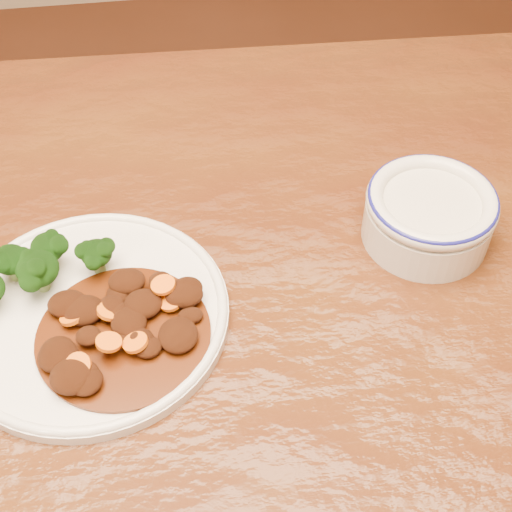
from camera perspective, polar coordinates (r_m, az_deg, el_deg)
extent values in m
cube|color=#4C280D|center=(0.67, -6.56, -6.41)|extent=(1.54, 0.96, 0.04)
cylinder|color=silver|center=(0.67, -13.03, -4.66)|extent=(0.25, 0.25, 0.01)
torus|color=silver|center=(0.66, -13.11, -4.37)|extent=(0.25, 0.25, 0.01)
cylinder|color=#7D9D51|center=(0.70, -18.71, -1.22)|extent=(0.01, 0.01, 0.01)
ellipsoid|color=black|center=(0.69, -19.06, -0.27)|extent=(0.03, 0.03, 0.03)
cylinder|color=#7D9D51|center=(0.70, -16.02, -0.31)|extent=(0.01, 0.01, 0.01)
ellipsoid|color=black|center=(0.69, -16.33, 0.67)|extent=(0.03, 0.03, 0.03)
cylinder|color=#7D9D51|center=(0.69, -16.69, -2.07)|extent=(0.01, 0.01, 0.01)
ellipsoid|color=black|center=(0.67, -17.05, -0.99)|extent=(0.04, 0.04, 0.03)
cylinder|color=#7D9D51|center=(0.69, -12.43, -0.72)|extent=(0.01, 0.01, 0.01)
ellipsoid|color=black|center=(0.68, -12.66, 0.23)|extent=(0.03, 0.03, 0.02)
cylinder|color=#471A07|center=(0.64, -10.55, -6.24)|extent=(0.15, 0.15, 0.00)
ellipsoid|color=black|center=(0.62, -5.96, -6.61)|extent=(0.02, 0.02, 0.01)
ellipsoid|color=black|center=(0.66, -10.98, -2.98)|extent=(0.02, 0.02, 0.01)
ellipsoid|color=black|center=(0.65, -9.02, -3.81)|extent=(0.03, 0.03, 0.02)
ellipsoid|color=black|center=(0.63, -15.55, -7.70)|extent=(0.03, 0.03, 0.02)
ellipsoid|color=black|center=(0.63, -13.25, -6.23)|extent=(0.02, 0.02, 0.01)
ellipsoid|color=black|center=(0.61, -14.51, -9.28)|extent=(0.04, 0.04, 0.02)
ellipsoid|color=black|center=(0.65, -5.76, -3.13)|extent=(0.03, 0.03, 0.02)
ellipsoid|color=black|center=(0.63, -10.82, -6.77)|extent=(0.02, 0.02, 0.01)
ellipsoid|color=black|center=(0.66, -14.87, -3.71)|extent=(0.04, 0.03, 0.02)
ellipsoid|color=black|center=(0.66, -10.30, -2.01)|extent=(0.03, 0.03, 0.02)
ellipsoid|color=black|center=(0.62, -8.66, -7.23)|extent=(0.02, 0.02, 0.01)
ellipsoid|color=black|center=(0.61, -13.41, -8.90)|extent=(0.02, 0.02, 0.01)
ellipsoid|color=black|center=(0.62, -9.23, -6.75)|extent=(0.02, 0.03, 0.01)
ellipsoid|color=black|center=(0.62, -6.24, -6.32)|extent=(0.03, 0.04, 0.02)
ellipsoid|color=black|center=(0.66, -7.64, -1.97)|extent=(0.02, 0.02, 0.01)
ellipsoid|color=black|center=(0.65, -10.86, -4.37)|extent=(0.02, 0.02, 0.01)
ellipsoid|color=black|center=(0.63, -15.59, -7.38)|extent=(0.03, 0.03, 0.02)
ellipsoid|color=black|center=(0.64, -5.25, -4.76)|extent=(0.02, 0.02, 0.01)
ellipsoid|color=black|center=(0.64, -10.14, -5.26)|extent=(0.03, 0.03, 0.02)
ellipsoid|color=black|center=(0.65, -11.50, -3.92)|extent=(0.02, 0.02, 0.01)
ellipsoid|color=black|center=(0.65, -13.61, -4.25)|extent=(0.04, 0.03, 0.02)
ellipsoid|color=black|center=(0.61, -13.46, -9.66)|extent=(0.03, 0.03, 0.01)
ellipsoid|color=black|center=(0.65, -5.54, -2.59)|extent=(0.03, 0.03, 0.01)
cylinder|color=#DA5A0B|center=(0.64, -7.44, -2.31)|extent=(0.03, 0.03, 0.01)
cylinder|color=#DA5A0B|center=(0.64, -11.67, -4.36)|extent=(0.03, 0.03, 0.01)
cylinder|color=#DA5A0B|center=(0.61, -14.04, -8.48)|extent=(0.03, 0.03, 0.02)
cylinder|color=#DA5A0B|center=(0.65, -14.49, -4.73)|extent=(0.03, 0.03, 0.01)
cylinder|color=#DA5A0B|center=(0.62, -9.63, -6.84)|extent=(0.02, 0.02, 0.01)
cylinder|color=#DA5A0B|center=(0.62, -11.70, -6.76)|extent=(0.02, 0.02, 0.01)
cylinder|color=#DA5A0B|center=(0.64, -6.83, -3.60)|extent=(0.03, 0.03, 0.01)
cylinder|color=beige|center=(0.73, 13.52, 2.66)|extent=(0.13, 0.13, 0.04)
cylinder|color=beige|center=(0.71, 13.87, 4.05)|extent=(0.10, 0.10, 0.01)
torus|color=beige|center=(0.71, 13.93, 4.29)|extent=(0.13, 0.13, 0.02)
torus|color=navy|center=(0.71, 13.99, 4.53)|extent=(0.13, 0.13, 0.01)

